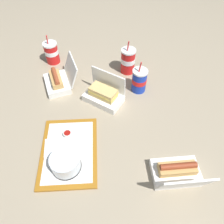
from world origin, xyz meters
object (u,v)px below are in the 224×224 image
Objects in this scene: plastic_fork at (79,147)px; soda_cup_corner at (139,80)px; food_tray at (69,151)px; ketchup_cup at (68,134)px; clamshell_hotdog_front at (177,173)px; clamshell_hotdog_left at (59,81)px; clamshell_sandwich_center at (103,95)px; soda_cup_right at (52,52)px; soda_cup_left at (128,61)px; cake_container at (66,163)px.

soda_cup_corner is (-0.36, 0.36, 0.06)m from plastic_fork.
food_tray is at bearing -48.21° from soda_cup_corner.
ketchup_cup is 0.53m from clamshell_hotdog_front.
clamshell_sandwich_center reaches higher than clamshell_hotdog_left.
plastic_fork is 0.55× the size of soda_cup_right.
clamshell_sandwich_center is at bearing 35.94° from soda_cup_right.
clamshell_hotdog_front reaches higher than food_tray.
plastic_fork is 0.45m from clamshell_hotdog_front.
soda_cup_corner is at bearing 131.79° from food_tray.
soda_cup_left is at bearing 179.26° from plastic_fork.
clamshell_hotdog_front is (0.27, 0.46, 0.01)m from ketchup_cup.
soda_cup_corner is (0.35, 0.51, -0.00)m from soda_cup_right.
soda_cup_corner is (-0.28, 0.42, 0.05)m from ketchup_cup.
clamshell_sandwich_center is 0.22m from soda_cup_corner.
clamshell_hotdog_front is at bearing 27.20° from clamshell_sandwich_center.
soda_cup_corner is (0.18, 0.03, -0.01)m from soda_cup_left.
clamshell_hotdog_front is at bearing 95.14° from plastic_fork.
clamshell_hotdog_left reaches higher than cake_container.
soda_cup_left is at bearing 140.37° from ketchup_cup.
cake_container is 3.29× the size of ketchup_cup.
soda_cup_corner is at bearing 124.41° from ketchup_cup.
food_tray is 0.49m from clamshell_hotdog_front.
soda_cup_right is (-0.63, -0.09, 0.05)m from ketchup_cup.
ketchup_cup is (-0.08, -0.00, 0.02)m from food_tray.
soda_cup_corner is at bearing -175.69° from clamshell_hotdog_front.
cake_container is at bearing -31.90° from soda_cup_left.
cake_container is 0.11m from plastic_fork.
soda_cup_corner is (-0.37, 0.41, 0.07)m from food_tray.
clamshell_hotdog_left is 0.91× the size of clamshell_sandwich_center.
food_tray is at bearing -32.29° from clamshell_sandwich_center.
clamshell_hotdog_front is at bearing 59.33° from ketchup_cup.
soda_cup_right is at bearing -171.78° from ketchup_cup.
plastic_fork is at bearing 34.47° from ketchup_cup.
soda_cup_corner is (-0.06, 0.21, 0.03)m from clamshell_sandwich_center.
clamshell_sandwich_center is at bearing 152.11° from cake_container.
food_tray is at bearing -34.79° from soda_cup_left.
ketchup_cup is 0.30m from clamshell_sandwich_center.
clamshell_sandwich_center is at bearing 58.07° from clamshell_hotdog_left.
clamshell_hotdog_front is at bearing 67.53° from food_tray.
soda_cup_left is at bearing 142.10° from clamshell_sandwich_center.
clamshell_hotdog_front is 0.96× the size of soda_cup_left.
clamshell_hotdog_front is 1.05× the size of soda_cup_right.
clamshell_hotdog_left is 0.83m from clamshell_hotdog_front.
clamshell_sandwich_center reaches higher than cake_container.
soda_cup_corner reaches higher than plastic_fork.
cake_container is 0.48m from clamshell_hotdog_front.
food_tray is at bearing 172.56° from cake_container.
soda_cup_right is (-0.70, -0.14, 0.06)m from plastic_fork.
soda_cup_left reaches higher than food_tray.
clamshell_sandwich_center is (0.15, 0.25, 0.00)m from clamshell_hotdog_left.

